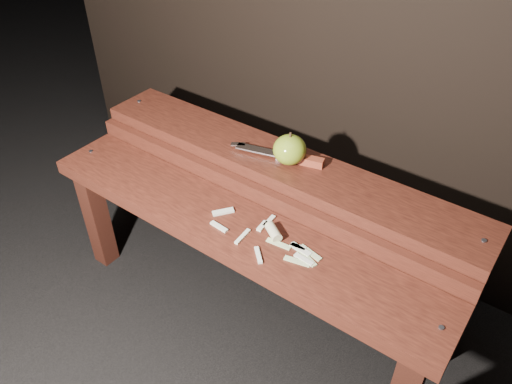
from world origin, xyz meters
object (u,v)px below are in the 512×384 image
Objects in this scene: apple at (290,150)px; knife at (291,157)px; bench_rear_tier at (278,183)px; bench_front_tier at (229,243)px.

knife is (0.00, 0.01, -0.03)m from apple.
bench_rear_tier is 12.72× the size of apple.
bench_front_tier is at bearing -90.00° from bench_rear_tier.
apple is at bearing 82.00° from bench_front_tier.
bench_front_tier is 4.42× the size of knife.
apple is (0.03, 0.00, 0.13)m from bench_rear_tier.
knife reaches higher than bench_front_tier.
bench_front_tier is 0.23m from bench_rear_tier.
knife reaches higher than bench_rear_tier.
apple is at bearing 7.58° from bench_rear_tier.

